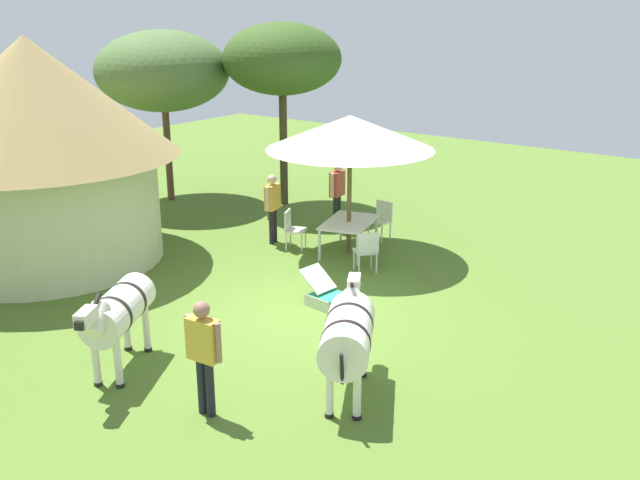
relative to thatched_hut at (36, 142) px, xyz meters
The scene contains 15 objects.
ground_plane 6.74m from the thatched_hut, 80.37° to the right, with size 36.00×36.00×0.00m, color #527129.
thatched_hut is the anchor object (origin of this frame).
shade_umbrella 6.56m from the thatched_hut, 49.75° to the right, with size 3.65×3.65×3.08m.
patio_dining_table 6.84m from the thatched_hut, 49.75° to the right, with size 1.75×1.37×0.74m.
patio_chair_near_hut 7.22m from the thatched_hut, 60.45° to the right, with size 0.61×0.60×0.90m.
patio_chair_west_end 7.79m from the thatched_hut, 42.42° to the right, with size 0.44×0.46×0.90m.
patio_chair_near_lawn 5.71m from the thatched_hut, 45.88° to the right, with size 0.57×0.56×0.90m.
guest_beside_umbrella 6.87m from the thatched_hut, 34.39° to the right, with size 0.61×0.28×1.72m.
guest_behind_table 5.19m from the thatched_hut, 40.25° to the right, with size 0.58×0.30×1.64m.
standing_watcher 7.70m from the thatched_hut, 108.16° to the right, with size 0.24×0.59×1.65m.
striped_lounge_chair 6.86m from the thatched_hut, 75.77° to the right, with size 0.63×0.85×0.65m.
zebra_nearest_camera 8.58m from the thatched_hut, 95.35° to the right, with size 1.97×1.34×1.48m.
zebra_by_umbrella 5.92m from the thatched_hut, 113.08° to the right, with size 1.94×1.30×1.49m.
acacia_tree_far_lawn 6.83m from the thatched_hut, 10.63° to the right, with size 3.15×3.15×4.91m.
acacia_tree_behind_hut 5.39m from the thatched_hut, 18.62° to the left, with size 3.63×3.63×4.70m.
Camera 1 is at (-9.11, -7.14, 5.23)m, focal length 39.16 mm.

